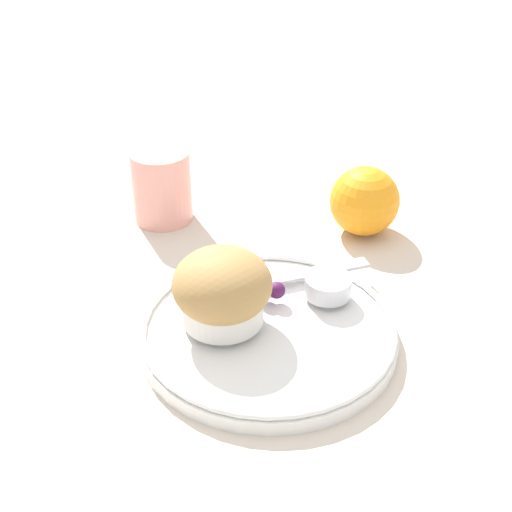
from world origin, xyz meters
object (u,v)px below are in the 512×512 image
(muffin, at_px, (222,290))
(juice_glass, at_px, (162,186))
(orange_fruit, at_px, (365,201))
(butter_knife, at_px, (280,278))

(muffin, height_order, juice_glass, muffin)
(muffin, relative_size, orange_fruit, 1.14)
(muffin, xyz_separation_m, butter_knife, (0.04, 0.07, -0.03))
(muffin, height_order, orange_fruit, muffin)
(muffin, distance_m, juice_glass, 0.23)
(butter_knife, bearing_deg, orange_fruit, 33.47)
(juice_glass, bearing_deg, orange_fruit, 4.89)
(orange_fruit, xyz_separation_m, juice_glass, (-0.23, -0.02, 0.00))
(butter_knife, height_order, juice_glass, juice_glass)
(butter_knife, bearing_deg, juice_glass, 111.57)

